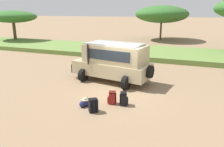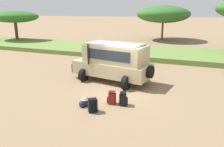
# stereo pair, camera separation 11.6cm
# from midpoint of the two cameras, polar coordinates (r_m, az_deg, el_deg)

# --- Properties ---
(ground_plane) EXTENTS (320.00, 320.00, 0.00)m
(ground_plane) POSITION_cam_midpoint_polar(r_m,az_deg,el_deg) (12.13, 2.18, -4.87)
(ground_plane) COLOR #8C7051
(grass_bank) EXTENTS (120.00, 7.00, 0.44)m
(grass_bank) POSITION_cam_midpoint_polar(r_m,az_deg,el_deg) (22.66, 11.93, 5.24)
(grass_bank) COLOR olive
(grass_bank) RESTS_ON ground_plane
(safari_vehicle) EXTENTS (5.47, 3.24, 2.44)m
(safari_vehicle) POSITION_cam_midpoint_polar(r_m,az_deg,el_deg) (13.65, 0.60, 3.20)
(safari_vehicle) COLOR tan
(safari_vehicle) RESTS_ON ground_plane
(backpack_beside_front_wheel) EXTENTS (0.46, 0.40, 0.62)m
(backpack_beside_front_wheel) POSITION_cam_midpoint_polar(r_m,az_deg,el_deg) (10.56, 0.23, -6.35)
(backpack_beside_front_wheel) COLOR maroon
(backpack_beside_front_wheel) RESTS_ON ground_plane
(backpack_cluster_center) EXTENTS (0.45, 0.43, 0.64)m
(backpack_cluster_center) POSITION_cam_midpoint_polar(r_m,az_deg,el_deg) (10.42, 3.30, -6.66)
(backpack_cluster_center) COLOR black
(backpack_cluster_center) RESTS_ON ground_plane
(backpack_near_rear_wheel) EXTENTS (0.49, 0.50, 0.62)m
(backpack_near_rear_wheel) POSITION_cam_midpoint_polar(r_m,az_deg,el_deg) (9.79, -4.74, -8.30)
(backpack_near_rear_wheel) COLOR black
(backpack_near_rear_wheel) RESTS_ON ground_plane
(duffel_bag_low_black_case) EXTENTS (0.51, 0.80, 0.41)m
(duffel_bag_low_black_case) POSITION_cam_midpoint_polar(r_m,az_deg,el_deg) (10.49, -6.37, -7.44)
(duffel_bag_low_black_case) COLOR navy
(duffel_bag_low_black_case) RESTS_ON ground_plane
(acacia_tree_far_left) EXTENTS (6.77, 5.87, 4.41)m
(acacia_tree_far_left) POSITION_cam_midpoint_polar(r_m,az_deg,el_deg) (33.90, -24.00, 13.41)
(acacia_tree_far_left) COLOR brown
(acacia_tree_far_left) RESTS_ON ground_plane
(acacia_tree_left_mid) EXTENTS (7.90, 8.65, 5.16)m
(acacia_tree_left_mid) POSITION_cam_midpoint_polar(r_m,az_deg,el_deg) (34.83, 13.37, 14.85)
(acacia_tree_left_mid) COLOR brown
(acacia_tree_left_mid) RESTS_ON ground_plane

